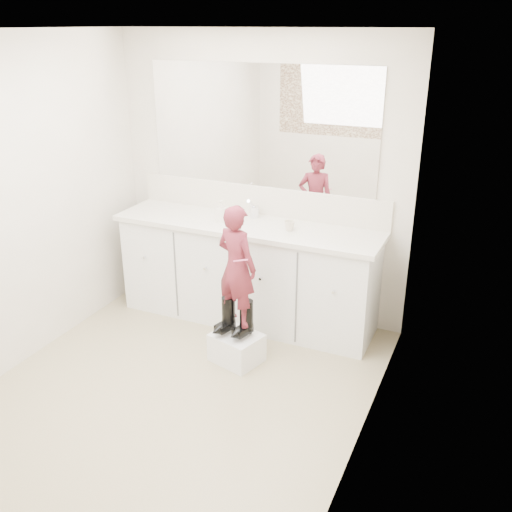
% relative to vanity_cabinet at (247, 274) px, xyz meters
% --- Properties ---
extents(floor, '(3.00, 3.00, 0.00)m').
position_rel_vanity_cabinet_xyz_m(floor, '(0.00, -1.23, -0.42)').
color(floor, '#8B805B').
rests_on(floor, ground).
extents(ceiling, '(3.00, 3.00, 0.00)m').
position_rel_vanity_cabinet_xyz_m(ceiling, '(0.00, -1.23, 1.97)').
color(ceiling, white).
rests_on(ceiling, wall_back).
extents(wall_back, '(2.60, 0.00, 2.60)m').
position_rel_vanity_cabinet_xyz_m(wall_back, '(0.00, 0.27, 0.77)').
color(wall_back, beige).
rests_on(wall_back, floor).
extents(wall_left, '(0.00, 3.00, 3.00)m').
position_rel_vanity_cabinet_xyz_m(wall_left, '(-1.30, -1.23, 0.78)').
color(wall_left, beige).
rests_on(wall_left, floor).
extents(wall_right, '(0.00, 3.00, 3.00)m').
position_rel_vanity_cabinet_xyz_m(wall_right, '(1.30, -1.23, 0.78)').
color(wall_right, beige).
rests_on(wall_right, floor).
extents(vanity_cabinet, '(2.20, 0.55, 0.85)m').
position_rel_vanity_cabinet_xyz_m(vanity_cabinet, '(0.00, 0.00, 0.00)').
color(vanity_cabinet, silver).
rests_on(vanity_cabinet, floor).
extents(countertop, '(2.28, 0.58, 0.04)m').
position_rel_vanity_cabinet_xyz_m(countertop, '(0.00, -0.01, 0.45)').
color(countertop, beige).
rests_on(countertop, vanity_cabinet).
extents(backsplash, '(2.28, 0.03, 0.25)m').
position_rel_vanity_cabinet_xyz_m(backsplash, '(0.00, 0.26, 0.59)').
color(backsplash, beige).
rests_on(backsplash, countertop).
extents(mirror, '(2.00, 0.02, 1.00)m').
position_rel_vanity_cabinet_xyz_m(mirror, '(0.00, 0.26, 1.22)').
color(mirror, white).
rests_on(mirror, wall_back).
extents(faucet, '(0.08, 0.08, 0.10)m').
position_rel_vanity_cabinet_xyz_m(faucet, '(0.00, 0.15, 0.52)').
color(faucet, silver).
rests_on(faucet, countertop).
extents(cup, '(0.10, 0.10, 0.08)m').
position_rel_vanity_cabinet_xyz_m(cup, '(0.39, -0.03, 0.51)').
color(cup, beige).
rests_on(cup, countertop).
extents(soap_bottle, '(0.08, 0.08, 0.18)m').
position_rel_vanity_cabinet_xyz_m(soap_bottle, '(-0.22, -0.04, 0.55)').
color(soap_bottle, silver).
rests_on(soap_bottle, countertop).
extents(step_stool, '(0.42, 0.38, 0.23)m').
position_rel_vanity_cabinet_xyz_m(step_stool, '(0.21, -0.66, -0.31)').
color(step_stool, silver).
rests_on(step_stool, floor).
extents(boot_left, '(0.16, 0.22, 0.30)m').
position_rel_vanity_cabinet_xyz_m(boot_left, '(0.14, -0.64, -0.05)').
color(boot_left, black).
rests_on(boot_left, step_stool).
extents(boot_right, '(0.16, 0.22, 0.30)m').
position_rel_vanity_cabinet_xyz_m(boot_right, '(0.29, -0.64, -0.05)').
color(boot_right, black).
rests_on(boot_right, step_stool).
extents(toddler, '(0.39, 0.31, 0.93)m').
position_rel_vanity_cabinet_xyz_m(toddler, '(0.21, -0.64, 0.37)').
color(toddler, '#9C3048').
rests_on(toddler, step_stool).
extents(toothbrush, '(0.13, 0.05, 0.06)m').
position_rel_vanity_cabinet_xyz_m(toothbrush, '(0.28, -0.72, 0.45)').
color(toothbrush, '#F45E92').
rests_on(toothbrush, toddler).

